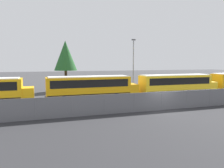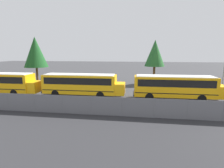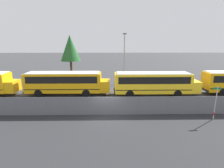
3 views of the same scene
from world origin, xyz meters
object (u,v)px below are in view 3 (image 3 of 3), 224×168
at_px(tree_1, 70,48).
at_px(school_bus_4, 154,82).
at_px(school_bus_3, 66,81).
at_px(street_sign, 216,103).
at_px(light_pole, 124,57).

bearing_deg(tree_1, school_bus_4, -41.73).
bearing_deg(tree_1, school_bus_3, -81.91).
xyz_separation_m(street_sign, tree_1, (-17.31, 19.69, 4.20)).
xyz_separation_m(school_bus_4, light_pole, (-3.44, 6.89, 2.74)).
relative_size(school_bus_4, tree_1, 1.35).
bearing_deg(street_sign, tree_1, 131.31).
bearing_deg(school_bus_3, tree_1, 98.09).
xyz_separation_m(school_bus_3, tree_1, (-1.65, 11.58, 4.00)).
distance_m(school_bus_3, street_sign, 17.64).
relative_size(street_sign, light_pole, 0.37).
xyz_separation_m(light_pole, tree_1, (-10.10, 5.19, 1.26)).
bearing_deg(light_pole, tree_1, 152.82).
bearing_deg(school_bus_3, school_bus_4, -2.38).
bearing_deg(light_pole, school_bus_4, -63.47).
xyz_separation_m(school_bus_4, tree_1, (-13.54, 12.07, 4.00)).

